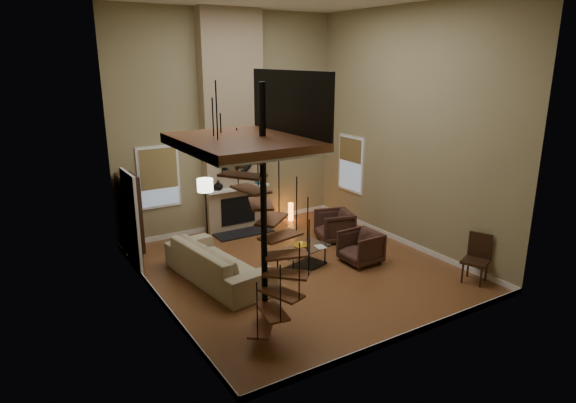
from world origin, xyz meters
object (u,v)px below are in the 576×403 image
hutch (130,213)px  armchair_far (363,247)px  coffee_table (302,256)px  armchair_near (337,226)px  accent_lamp (291,212)px  sofa (217,262)px  floor_lamp (205,191)px  side_chair (477,256)px

hutch → armchair_far: size_ratio=2.23×
coffee_table → armchair_near: bearing=30.8°
armchair_far → accent_lamp: (0.18, 3.30, -0.10)m
sofa → armchair_far: (3.12, -0.82, -0.04)m
armchair_far → coffee_table: size_ratio=0.58×
sofa → floor_lamp: (0.52, 1.72, 1.02)m
sofa → armchair_far: bearing=-112.5°
accent_lamp → side_chair: bearing=-77.5°
armchair_far → accent_lamp: size_ratio=1.58×
hutch → coffee_table: hutch is taller
hutch → armchair_near: size_ratio=2.11×
sofa → coffee_table: 1.83m
sofa → armchair_far: size_ratio=3.35×
accent_lamp → coffee_table: bearing=-117.8°
floor_lamp → accent_lamp: (2.78, 0.76, -1.16)m
hutch → accent_lamp: size_ratio=3.53×
coffee_table → armchair_far: bearing=-16.8°
floor_lamp → armchair_far: bearing=-44.2°
sofa → side_chair: side_chair is taller
coffee_table → hutch: bearing=135.2°
armchair_near → armchair_far: size_ratio=1.06×
armchair_far → coffee_table: (-1.35, 0.41, -0.07)m
armchair_far → side_chair: side_chair is taller
sofa → armchair_far: 3.23m
coffee_table → accent_lamp: 3.27m
armchair_near → accent_lamp: (-0.20, 1.86, -0.10)m
armchair_near → hutch: bearing=-94.9°
sofa → floor_lamp: size_ratio=1.57×
armchair_near → coffee_table: (-1.72, -1.03, -0.07)m
coffee_table → sofa: bearing=166.9°
hutch → sofa: (1.06, -2.40, -0.55)m
sofa → coffee_table: bearing=-110.9°
coffee_table → floor_lamp: 2.72m
hutch → coffee_table: bearing=-44.8°
hutch → coffee_table: 4.05m
coffee_table → side_chair: side_chair is taller
hutch → accent_lamp: bearing=1.0°
floor_lamp → side_chair: 6.02m
armchair_near → sofa: bearing=-63.6°
accent_lamp → armchair_far: bearing=-93.1°
hutch → floor_lamp: size_ratio=1.05×
hutch → sofa: bearing=-66.2°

